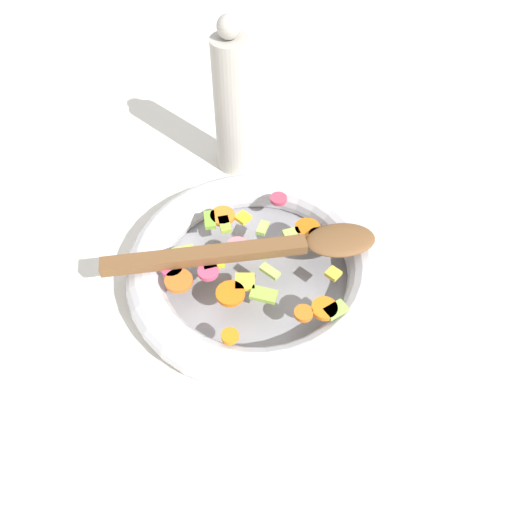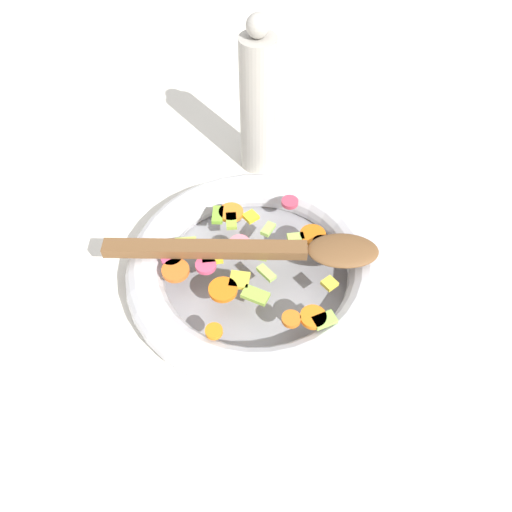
% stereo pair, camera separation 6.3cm
% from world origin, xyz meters
% --- Properties ---
extents(ground_plane, '(4.00, 4.00, 0.00)m').
position_xyz_m(ground_plane, '(0.00, 0.00, 0.00)').
color(ground_plane, silver).
extents(skillet, '(0.34, 0.34, 0.05)m').
position_xyz_m(skillet, '(0.00, 0.00, 0.02)').
color(skillet, gray).
rests_on(skillet, ground_plane).
extents(chopped_vegetables, '(0.25, 0.24, 0.01)m').
position_xyz_m(chopped_vegetables, '(-0.01, -0.00, 0.05)').
color(chopped_vegetables, orange).
rests_on(chopped_vegetables, skillet).
extents(wooden_spoon, '(0.19, 0.33, 0.01)m').
position_xyz_m(wooden_spoon, '(0.01, -0.02, 0.06)').
color(wooden_spoon, brown).
rests_on(wooden_spoon, chopped_vegetables).
extents(pepper_mill, '(0.05, 0.05, 0.25)m').
position_xyz_m(pepper_mill, '(0.21, 0.10, 0.11)').
color(pepper_mill, '#B2ADA3').
rests_on(pepper_mill, ground_plane).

